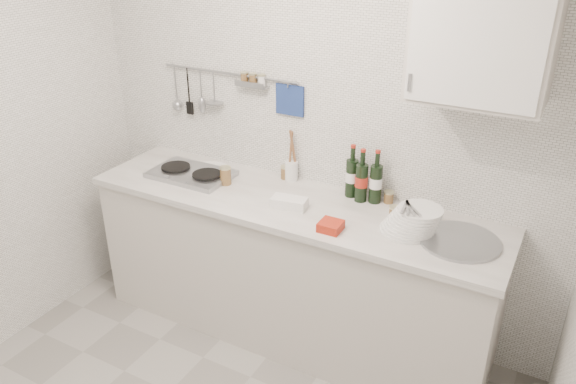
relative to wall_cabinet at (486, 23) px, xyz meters
The scene contains 14 objects.
back_wall 1.15m from the wall_cabinet, 168.67° to the left, with size 3.00×0.02×2.50m, color silver.
counter 1.76m from the wall_cabinet, behind, with size 2.44×0.64×0.96m.
wall_rail 1.59m from the wall_cabinet, behind, with size 0.98×0.09×0.34m.
wall_cabinet is the anchor object (origin of this frame).
plate_stack_hob 1.84m from the wall_cabinet, behind, with size 0.31×0.30×0.03m.
plate_stack_sink 1.00m from the wall_cabinet, 147.59° to the right, with size 0.30×0.29×0.13m.
wine_bottles 1.04m from the wall_cabinet, behind, with size 0.22×0.11×0.31m.
butter_dish 1.34m from the wall_cabinet, 167.21° to the right, with size 0.19×0.10×0.06m, color white.
strawberry_punnet 1.19m from the wall_cabinet, 150.48° to the right, with size 0.11×0.11×0.05m, color red.
utensil_crock 1.41m from the wall_cabinet, behind, with size 0.08×0.08×0.33m.
jar_a 1.46m from the wall_cabinet, behind, with size 0.06×0.06×0.08m.
jar_b 1.08m from the wall_cabinet, 162.98° to the left, with size 0.06×0.06×0.07m.
jar_c 1.05m from the wall_cabinet, behind, with size 0.06×0.06×0.06m.
jar_d 1.67m from the wall_cabinet, behind, with size 0.07×0.07×0.11m.
Camera 1 is at (1.35, -1.40, 2.36)m, focal length 35.00 mm.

